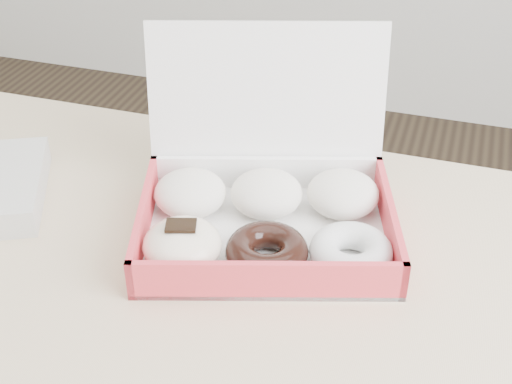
% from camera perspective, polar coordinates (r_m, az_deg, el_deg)
% --- Properties ---
extents(table, '(1.20, 0.80, 0.75)m').
position_cam_1_polar(table, '(0.94, -12.36, -10.28)').
color(table, tan).
rests_on(table, ground).
extents(donut_box, '(0.39, 0.36, 0.23)m').
position_cam_1_polar(donut_box, '(0.91, 0.65, -1.19)').
color(donut_box, white).
rests_on(donut_box, table).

